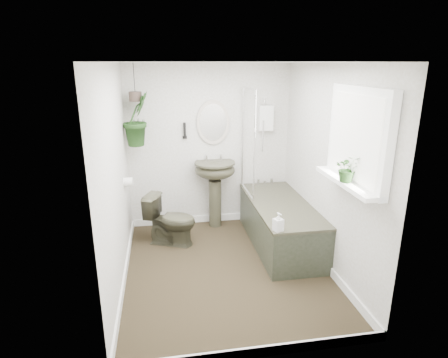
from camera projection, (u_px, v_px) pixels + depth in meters
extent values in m
cube|color=black|center=(226.00, 269.00, 4.36)|extent=(2.30, 2.80, 0.02)
cube|color=white|center=(227.00, 61.00, 3.67)|extent=(2.30, 2.80, 0.02)
cube|color=silver|center=(209.00, 147.00, 5.34)|extent=(2.30, 0.02, 2.30)
cube|color=silver|center=(260.00, 229.00, 2.69)|extent=(2.30, 0.02, 2.30)
cube|color=silver|center=(115.00, 180.00, 3.83)|extent=(0.02, 2.80, 2.30)
cube|color=silver|center=(328.00, 169.00, 4.20)|extent=(0.02, 2.80, 2.30)
cube|color=white|center=(226.00, 265.00, 4.34)|extent=(2.30, 2.80, 0.10)
cube|color=white|center=(266.00, 118.00, 5.28)|extent=(0.20, 0.10, 0.35)
ellipsoid|color=#BFB3A4|center=(213.00, 122.00, 5.21)|extent=(0.46, 0.03, 0.62)
cylinder|color=black|center=(185.00, 130.00, 5.17)|extent=(0.04, 0.04, 0.22)
cylinder|color=white|center=(128.00, 182.00, 4.57)|extent=(0.11, 0.11, 0.11)
cube|color=white|center=(358.00, 137.00, 3.38)|extent=(0.08, 1.00, 0.90)
cube|color=white|center=(347.00, 182.00, 3.49)|extent=(0.18, 1.00, 0.04)
cube|color=white|center=(354.00, 137.00, 3.37)|extent=(0.01, 0.86, 0.76)
imported|color=#373627|center=(171.00, 220.00, 4.89)|extent=(0.74, 0.59, 0.67)
imported|color=black|center=(348.00, 168.00, 3.40)|extent=(0.28, 0.26, 0.25)
imported|color=black|center=(137.00, 119.00, 4.81)|extent=(0.48, 0.49, 0.69)
imported|color=black|center=(278.00, 222.00, 3.96)|extent=(0.12, 0.12, 0.20)
cylinder|color=#3B2E27|center=(135.00, 97.00, 4.72)|extent=(0.16, 0.16, 0.12)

